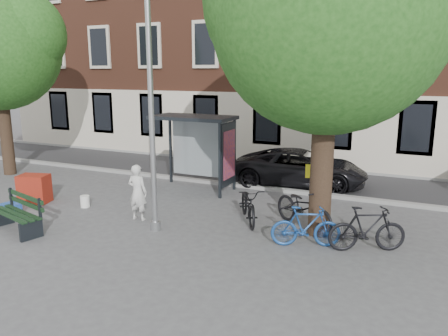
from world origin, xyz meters
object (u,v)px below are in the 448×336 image
bench (18,215)px  bike_a (304,208)px  notice_sign (310,183)px  lamppost (152,125)px  bike_b (306,227)px  car_dark (300,168)px  painter (137,192)px  bus_shelter (205,136)px  bike_c (248,204)px  red_stand (34,189)px  bike_d (367,229)px

bench → bike_a: size_ratio=0.89×
notice_sign → lamppost: bearing=-165.8°
bench → notice_sign: notice_sign is taller
bike_b → car_dark: size_ratio=0.35×
lamppost → painter: 2.24m
bench → bike_a: 7.51m
bus_shelter → painter: bearing=-94.6°
bike_c → red_stand: size_ratio=2.18×
bike_a → bike_c: bike_a is taller
painter → bike_a: (4.43, 1.26, -0.23)m
painter → bike_a: 4.61m
bike_c → painter: bearing=170.2°
bike_b → bike_d: size_ratio=0.92×
car_dark → red_stand: 9.12m
lamppost → bench: bearing=-153.9°
red_stand → bike_d: bearing=2.0°
bike_b → bike_d: bearing=-98.2°
bike_a → red_stand: 8.52m
bike_b → red_stand: size_ratio=1.85×
painter → notice_sign: 4.80m
bike_c → notice_sign: notice_sign is taller
bus_shelter → painter: bus_shelter is taller
bike_d → red_stand: bearing=66.5°
bike_d → red_stand: size_ratio=2.01×
lamppost → bus_shelter: 4.24m
notice_sign → red_stand: bearing=173.5°
bench → notice_sign: 7.79m
bus_shelter → bike_b: (4.50, -3.55, -1.42)m
bike_c → bike_d: bike_d is taller
bike_a → red_stand: bike_a is taller
bench → bike_b: bike_b is taller
bus_shelter → car_dark: bearing=35.6°
lamppost → painter: lamppost is taller
bike_d → notice_sign: notice_sign is taller
bike_b → painter: bearing=69.5°
bus_shelter → notice_sign: (4.17, -1.86, -0.77)m
bus_shelter → bench: 6.41m
bench → red_stand: bench is taller
bus_shelter → red_stand: bearing=-140.0°
painter → bench: bearing=39.9°
bike_c → car_dark: size_ratio=0.41×
bus_shelter → bike_c: size_ratio=1.45×
lamppost → bike_c: size_ratio=3.12×
bus_shelter → bike_d: bus_shelter is taller
lamppost → bike_a: size_ratio=2.81×
painter → bike_d: (6.15, 0.35, -0.25)m
notice_sign → bench: bearing=-168.6°
bus_shelter → bike_a: size_ratio=1.31×
lamppost → notice_sign: (3.56, 2.24, -1.63)m
bus_shelter → lamppost: bearing=-81.6°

